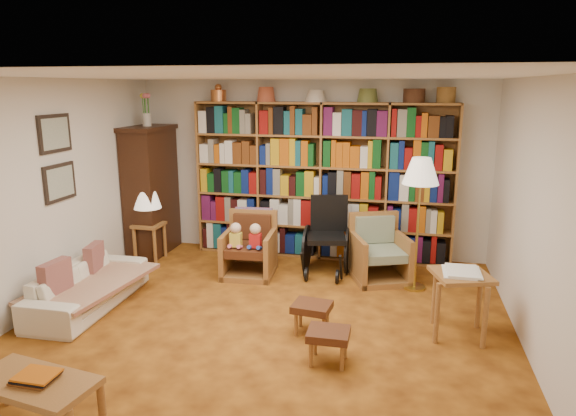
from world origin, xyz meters
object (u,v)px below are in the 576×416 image
(side_table_lamp, at_px, (149,233))
(footstool_a, at_px, (312,309))
(coffee_table, at_px, (33,386))
(floor_lamp, at_px, (421,177))
(side_table_papers, at_px, (460,284))
(footstool_b, at_px, (328,336))
(sofa, at_px, (88,286))
(armchair_leather, at_px, (251,248))
(armchair_sage, at_px, (380,254))
(wheelchair, at_px, (327,238))

(side_table_lamp, distance_m, footstool_a, 3.15)
(coffee_table, bearing_deg, floor_lamp, 50.62)
(side_table_papers, relative_size, coffee_table, 0.70)
(side_table_lamp, height_order, footstool_b, side_table_lamp)
(side_table_papers, distance_m, footstool_b, 1.44)
(sofa, bearing_deg, footstool_a, -93.03)
(footstool_b, distance_m, coffee_table, 2.35)
(armchair_leather, xyz_separation_m, footstool_a, (1.09, -1.50, -0.09))
(armchair_leather, height_order, armchair_sage, armchair_leather)
(wheelchair, bearing_deg, floor_lamp, -17.39)
(side_table_lamp, height_order, wheelchair, wheelchair)
(footstool_b, bearing_deg, wheelchair, 98.88)
(floor_lamp, height_order, footstool_a, floor_lamp)
(armchair_leather, bearing_deg, side_table_lamp, 172.28)
(side_table_lamp, xyz_separation_m, side_table_papers, (4.06, -1.45, 0.15))
(armchair_leather, height_order, footstool_b, armchair_leather)
(floor_lamp, bearing_deg, armchair_leather, 177.77)
(side_table_papers, distance_m, coffee_table, 3.77)
(sofa, bearing_deg, footstool_b, -103.60)
(side_table_lamp, height_order, armchair_leather, armchair_leather)
(wheelchair, xyz_separation_m, footstool_a, (0.12, -1.77, -0.21))
(armchair_sage, distance_m, side_table_papers, 1.67)
(floor_lamp, relative_size, footstool_b, 4.34)
(footstool_a, xyz_separation_m, footstool_b, (0.24, -0.53, -0.00))
(side_table_papers, bearing_deg, footstool_a, -169.33)
(armchair_leather, bearing_deg, footstool_a, -54.12)
(footstool_a, bearing_deg, armchair_sage, 71.01)
(coffee_table, bearing_deg, side_table_lamp, 104.96)
(sofa, distance_m, footstool_b, 2.85)
(side_table_lamp, distance_m, footstool_b, 3.66)
(side_table_papers, bearing_deg, armchair_sage, 120.16)
(side_table_lamp, relative_size, armchair_sage, 0.58)
(sofa, xyz_separation_m, coffee_table, (0.86, -1.95, 0.09))
(sofa, height_order, armchair_leather, armchair_leather)
(side_table_lamp, relative_size, floor_lamp, 0.33)
(wheelchair, height_order, side_table_papers, wheelchair)
(side_table_lamp, bearing_deg, side_table_papers, -19.60)
(floor_lamp, height_order, coffee_table, floor_lamp)
(side_table_papers, bearing_deg, armchair_leather, 153.73)
(sofa, height_order, coffee_table, sofa)
(wheelchair, relative_size, coffee_table, 1.04)
(armchair_sage, bearing_deg, footstool_b, -98.70)
(footstool_a, bearing_deg, side_table_papers, 10.67)
(sofa, bearing_deg, side_table_papers, -88.59)
(sofa, bearing_deg, side_table_lamp, 2.10)
(side_table_lamp, bearing_deg, wheelchair, 1.41)
(sofa, relative_size, coffee_table, 1.68)
(side_table_lamp, height_order, side_table_papers, side_table_papers)
(side_table_lamp, xyz_separation_m, coffee_table, (0.96, -3.59, -0.06))
(side_table_lamp, xyz_separation_m, armchair_sage, (3.23, -0.02, -0.07))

